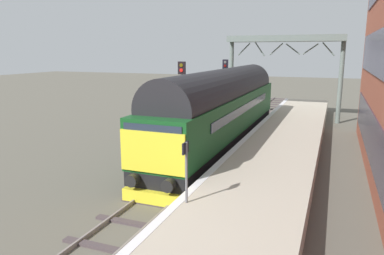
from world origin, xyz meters
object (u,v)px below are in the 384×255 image
signal_post_near (182,97)px  signal_post_mid (225,82)px  diesel_locomotive (223,107)px  platform_number_sign (186,163)px

signal_post_near → signal_post_mid: size_ratio=1.01×
signal_post_near → diesel_locomotive: bearing=37.5°
signal_post_mid → platform_number_sign: signal_post_mid is taller
signal_post_near → platform_number_sign: signal_post_near is taller
signal_post_near → signal_post_mid: bearing=90.0°
diesel_locomotive → signal_post_mid: size_ratio=3.64×
signal_post_mid → platform_number_sign: (3.95, -17.75, -0.98)m
diesel_locomotive → platform_number_sign: bearing=-79.3°
signal_post_mid → platform_number_sign: 18.21m
signal_post_near → signal_post_mid: signal_post_near is taller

